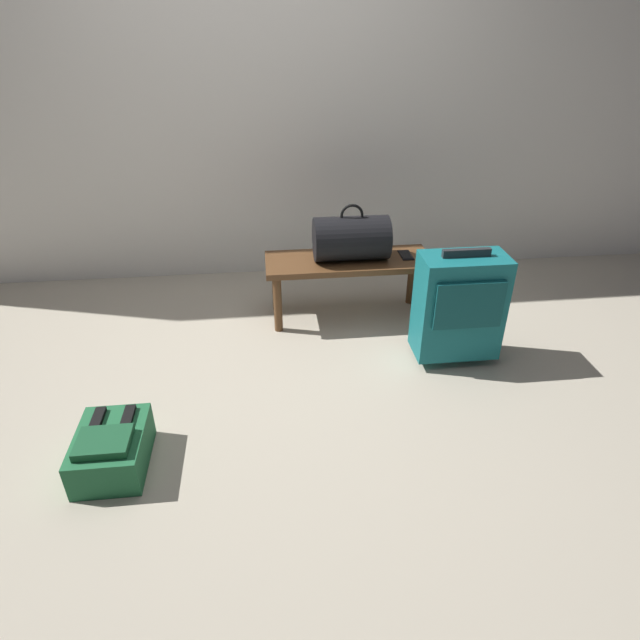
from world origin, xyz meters
The scene contains 7 objects.
ground_plane centered at (0.00, 0.00, 0.00)m, with size 6.60×6.60×0.00m, color #B2A893.
back_wall centered at (0.00, 1.60, 1.40)m, with size 6.00×0.10×2.80m, color silver.
bench centered at (0.47, 0.82, 0.33)m, with size 1.00×0.36×0.39m.
duffel_bag_black centered at (0.48, 0.82, 0.52)m, with size 0.44×0.26×0.34m.
cell_phone centered at (0.82, 0.83, 0.40)m, with size 0.07×0.14×0.01m.
suitcase_upright_teal centered at (0.97, 0.28, 0.33)m, with size 0.44×0.26×0.65m.
backpack_green centered at (-0.72, -0.35, 0.09)m, with size 0.28×0.38×0.21m.
Camera 1 is at (-0.03, -2.08, 1.68)m, focal length 29.74 mm.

